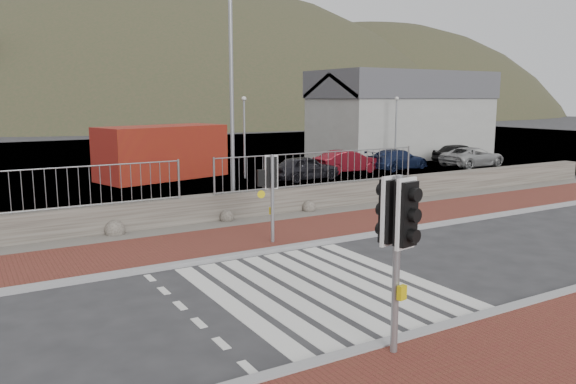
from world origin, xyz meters
TOP-DOWN VIEW (x-y plane):
  - ground at (0.00, 0.00)m, footprint 220.00×220.00m
  - sidewalk_far at (0.00, 4.50)m, footprint 40.00×3.00m
  - kerb_near at (0.00, -3.00)m, footprint 40.00×0.25m
  - kerb_far at (0.00, 3.00)m, footprint 40.00×0.25m
  - zebra_crossing at (-0.00, 0.00)m, footprint 4.62×5.60m
  - gravel_strip at (0.00, 6.50)m, footprint 40.00×1.50m
  - stone_wall at (0.00, 7.30)m, footprint 40.00×0.60m
  - railing at (0.00, 7.15)m, footprint 18.07×0.07m
  - quay at (0.00, 27.90)m, footprint 120.00×40.00m
  - water at (0.00, 62.90)m, footprint 220.00×50.00m
  - harbor_building at (20.00, 19.90)m, footprint 12.20×6.20m
  - hills_backdrop at (6.74, 87.90)m, footprint 254.00×90.00m
  - traffic_signal_near at (-0.83, -3.31)m, footprint 0.45×0.32m
  - traffic_signal_far at (0.81, 3.67)m, footprint 0.62×0.33m
  - streetlight at (1.85, 8.09)m, footprint 1.68×0.34m
  - shipping_container at (2.38, 17.97)m, footprint 6.85×4.26m
  - car_a at (8.25, 13.73)m, footprint 3.68×1.69m
  - car_b at (11.72, 14.85)m, footprint 3.78×1.42m
  - car_c at (15.02, 14.56)m, footprint 4.16×2.08m
  - car_d at (19.71, 13.27)m, footprint 4.33×2.22m
  - car_e at (20.41, 14.96)m, footprint 3.69×1.52m

SIDE VIEW (x-z plane):
  - hills_backdrop at x=6.74m, z-range -73.05..26.95m
  - ground at x=0.00m, z-range 0.00..0.00m
  - quay at x=0.00m, z-range -0.25..0.25m
  - water at x=0.00m, z-range -0.03..0.03m
  - zebra_crossing at x=0.00m, z-range 0.00..0.01m
  - gravel_strip at x=0.00m, z-range 0.00..0.06m
  - sidewalk_far at x=0.00m, z-range 0.00..0.08m
  - kerb_near at x=0.00m, z-range -0.01..0.11m
  - kerb_far at x=0.00m, z-range -0.01..0.11m
  - stone_wall at x=0.00m, z-range 0.00..0.90m
  - car_c at x=15.02m, z-range 0.00..1.16m
  - car_d at x=19.71m, z-range 0.00..1.17m
  - car_a at x=8.25m, z-range 0.00..1.22m
  - car_b at x=11.72m, z-range 0.00..1.23m
  - car_e at x=20.41m, z-range 0.00..1.25m
  - shipping_container at x=2.38m, z-range 0.00..2.66m
  - railing at x=0.00m, z-range 1.21..2.43m
  - traffic_signal_far at x=0.81m, z-range 0.56..3.09m
  - traffic_signal_near at x=-0.83m, z-range 0.64..3.55m
  - harbor_building at x=20.00m, z-range 0.03..5.83m
  - streetlight at x=1.85m, z-range 0.50..8.42m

